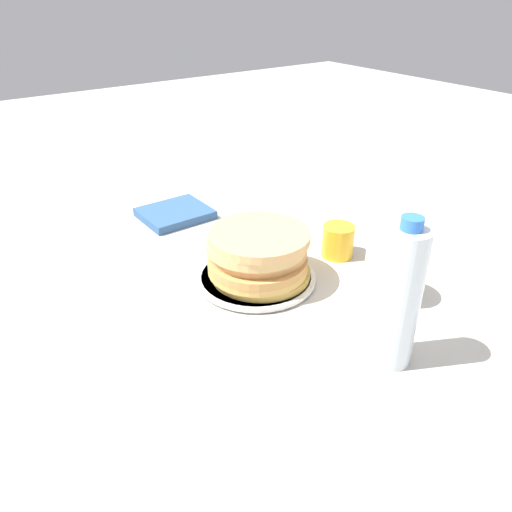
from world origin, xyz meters
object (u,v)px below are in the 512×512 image
Objects in this scene: plate at (256,277)px; juice_glass at (338,241)px; water_bottle_near at (399,298)px; pancake_stack at (258,254)px; cream_jug at (389,272)px.

juice_glass is at bearing 174.35° from plate.
pancake_stack is at bearing -83.97° from water_bottle_near.
water_bottle_near reaches higher than juice_glass.
juice_glass is (-0.19, 0.02, -0.02)m from pancake_stack.
pancake_stack is 1.59× the size of cream_jug.
juice_glass is (-0.20, 0.02, 0.03)m from plate.
cream_jug is at bearing 130.18° from pancake_stack.
water_bottle_near is at bearing 60.50° from juice_glass.
pancake_stack is at bearing -49.82° from cream_jug.
juice_glass is at bearing -102.48° from cream_jug.
water_bottle_near is (-0.04, 0.30, 0.11)m from plate.
plate is at bearing -49.56° from cream_jug.
pancake_stack reaches higher than plate.
water_bottle_near is (0.16, 0.28, 0.08)m from juice_glass.
water_bottle_near is (0.12, 0.12, 0.06)m from cream_jug.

